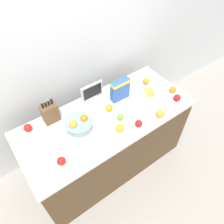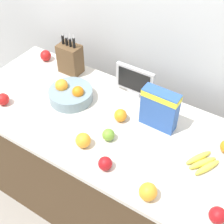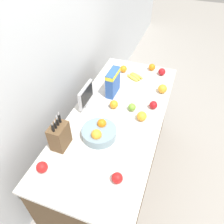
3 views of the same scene
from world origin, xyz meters
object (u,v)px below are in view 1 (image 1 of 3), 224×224
at_px(orange_front_center, 161,113).
at_px(orange_back_center, 109,108).
at_px(cereal_box, 120,89).
at_px(fruit_bowl, 79,124).
at_px(small_monitor, 92,91).
at_px(apple_by_knife_block, 28,128).
at_px(orange_near_bowl, 173,90).
at_px(knife_block, 50,113).
at_px(orange_front_right, 146,81).
at_px(apple_rear, 177,98).
at_px(banana_bunch, 150,92).
at_px(orange_front_left, 120,128).
at_px(apple_near_bananas, 120,117).
at_px(apple_leftmost, 61,161).
at_px(apple_middle, 139,123).

height_order(orange_front_center, orange_back_center, orange_front_center).
height_order(cereal_box, fruit_bowl, cereal_box).
height_order(small_monitor, cereal_box, cereal_box).
xyz_separation_m(apple_by_knife_block, orange_near_bowl, (1.52, -0.43, -0.00)).
relative_size(knife_block, orange_front_right, 4.01).
relative_size(fruit_bowl, apple_rear, 3.55).
relative_size(cereal_box, banana_bunch, 1.25).
distance_m(cereal_box, orange_front_center, 0.49).
height_order(apple_by_knife_block, orange_front_left, orange_front_left).
height_order(cereal_box, orange_back_center, cereal_box).
distance_m(apple_rear, apple_by_knife_block, 1.56).
bearing_deg(apple_rear, fruit_bowl, 163.77).
bearing_deg(apple_by_knife_block, apple_near_bananas, -26.77).
bearing_deg(small_monitor, orange_front_right, -12.87).
relative_size(small_monitor, apple_leftmost, 3.37).
bearing_deg(apple_middle, orange_near_bowl, 13.28).
height_order(small_monitor, apple_near_bananas, small_monitor).
height_order(orange_front_left, orange_near_bowl, orange_front_left).
relative_size(fruit_bowl, apple_leftmost, 3.60).
xyz_separation_m(cereal_box, orange_front_right, (0.40, 0.02, -0.10)).
distance_m(knife_block, banana_bunch, 1.11).
distance_m(apple_middle, orange_front_left, 0.19).
bearing_deg(apple_rear, small_monitor, 142.72).
height_order(apple_rear, apple_by_knife_block, apple_by_knife_block).
relative_size(small_monitor, apple_by_knife_block, 3.24).
distance_m(knife_block, apple_by_knife_block, 0.25).
bearing_deg(apple_rear, apple_by_knife_block, 159.36).
bearing_deg(apple_leftmost, orange_front_left, -0.91).
distance_m(fruit_bowl, orange_front_right, 0.97).
height_order(apple_near_bananas, apple_by_knife_block, apple_by_knife_block).
relative_size(cereal_box, orange_front_center, 2.81).
height_order(cereal_box, orange_front_left, cereal_box).
bearing_deg(banana_bunch, orange_front_right, 63.61).
height_order(fruit_bowl, orange_back_center, fruit_bowl).
distance_m(knife_block, apple_leftmost, 0.52).
height_order(knife_block, fruit_bowl, knife_block).
xyz_separation_m(apple_middle, orange_front_left, (-0.18, 0.06, 0.01)).
bearing_deg(orange_front_center, apple_rear, 11.15).
relative_size(banana_bunch, apple_leftmost, 2.60).
height_order(banana_bunch, apple_rear, apple_rear).
relative_size(small_monitor, banana_bunch, 1.30).
bearing_deg(banana_bunch, apple_by_knife_block, 167.31).
bearing_deg(apple_by_knife_block, orange_front_center, -27.94).
xyz_separation_m(apple_near_bananas, orange_front_center, (0.35, -0.21, 0.01)).
xyz_separation_m(cereal_box, orange_front_center, (0.17, -0.45, -0.09)).
bearing_deg(fruit_bowl, orange_back_center, 0.83).
bearing_deg(small_monitor, orange_front_left, -92.19).
height_order(small_monitor, apple_leftmost, small_monitor).
bearing_deg(apple_by_knife_block, apple_leftmost, -79.19).
relative_size(knife_block, banana_bunch, 1.53).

